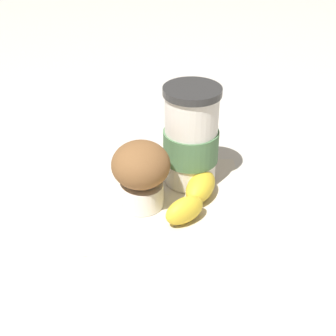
# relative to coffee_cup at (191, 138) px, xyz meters

# --- Properties ---
(ground_plane) EXTENTS (3.00, 3.00, 0.00)m
(ground_plane) POSITION_rel_coffee_cup_xyz_m (0.06, -0.03, -0.07)
(ground_plane) COLOR beige
(paper_napkin) EXTENTS (0.25, 0.25, 0.00)m
(paper_napkin) POSITION_rel_coffee_cup_xyz_m (0.06, -0.03, -0.07)
(paper_napkin) COLOR beige
(paper_napkin) RESTS_ON ground_plane
(coffee_cup) EXTENTS (0.08, 0.08, 0.15)m
(coffee_cup) POSITION_rel_coffee_cup_xyz_m (0.00, 0.00, 0.00)
(coffee_cup) COLOR silver
(coffee_cup) RESTS_ON paper_napkin
(muffin) EXTENTS (0.08, 0.08, 0.10)m
(muffin) POSITION_rel_coffee_cup_xyz_m (0.07, -0.06, -0.02)
(muffin) COLOR white
(muffin) RESTS_ON paper_napkin
(banana) EXTENTS (0.22, 0.11, 0.04)m
(banana) POSITION_rel_coffee_cup_xyz_m (0.02, 0.00, -0.05)
(banana) COLOR gold
(banana) RESTS_ON paper_napkin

